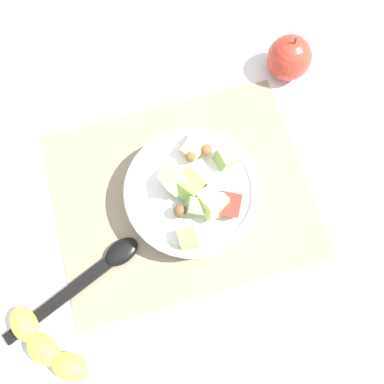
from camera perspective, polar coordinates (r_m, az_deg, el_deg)
ground_plane at (r=0.66m, az=-1.47°, el=-0.38°), size 2.40×2.40×0.00m
placemat at (r=0.65m, az=-1.47°, el=-0.30°), size 0.41×0.33×0.01m
salad_bowl at (r=0.62m, az=0.12°, el=-0.15°), size 0.21×0.21×0.10m
serving_spoon at (r=0.64m, az=-13.69°, el=-11.08°), size 0.23×0.11×0.01m
whole_apple at (r=0.75m, az=13.63°, el=18.04°), size 0.08×0.08×0.09m
banana_whole at (r=0.64m, az=-20.05°, el=-19.92°), size 0.11×0.14×0.04m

